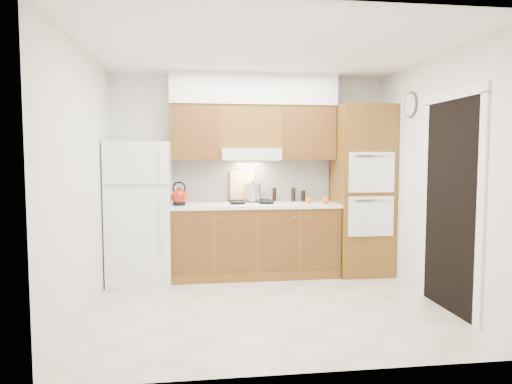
# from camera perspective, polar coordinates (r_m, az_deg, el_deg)

# --- Properties ---
(floor) EXTENTS (3.60, 3.60, 0.00)m
(floor) POSITION_cam_1_polar(r_m,az_deg,el_deg) (4.88, 1.41, -14.01)
(floor) COLOR beige
(floor) RESTS_ON ground
(ceiling) EXTENTS (3.60, 3.60, 0.00)m
(ceiling) POSITION_cam_1_polar(r_m,az_deg,el_deg) (4.74, 1.48, 17.31)
(ceiling) COLOR white
(ceiling) RESTS_ON wall_back
(wall_back) EXTENTS (3.60, 0.02, 2.60)m
(wall_back) POSITION_cam_1_polar(r_m,az_deg,el_deg) (6.12, -0.73, 2.17)
(wall_back) COLOR silver
(wall_back) RESTS_ON floor
(wall_left) EXTENTS (0.02, 3.00, 2.60)m
(wall_left) POSITION_cam_1_polar(r_m,az_deg,el_deg) (4.70, -20.78, 1.18)
(wall_left) COLOR silver
(wall_left) RESTS_ON floor
(wall_right) EXTENTS (0.02, 3.00, 2.60)m
(wall_right) POSITION_cam_1_polar(r_m,az_deg,el_deg) (5.22, 21.36, 1.47)
(wall_right) COLOR silver
(wall_right) RESTS_ON floor
(fridge) EXTENTS (0.75, 0.72, 1.72)m
(fridge) POSITION_cam_1_polar(r_m,az_deg,el_deg) (5.79, -14.25, -2.47)
(fridge) COLOR white
(fridge) RESTS_ON floor
(base_cabinets) EXTENTS (2.11, 0.60, 0.90)m
(base_cabinets) POSITION_cam_1_polar(r_m,az_deg,el_deg) (5.92, -0.14, -6.20)
(base_cabinets) COLOR brown
(base_cabinets) RESTS_ON floor
(countertop) EXTENTS (2.13, 0.62, 0.04)m
(countertop) POSITION_cam_1_polar(r_m,az_deg,el_deg) (5.84, -0.13, -1.68)
(countertop) COLOR white
(countertop) RESTS_ON base_cabinets
(backsplash) EXTENTS (2.11, 0.03, 0.56)m
(backsplash) POSITION_cam_1_polar(r_m,az_deg,el_deg) (6.11, -0.48, 1.41)
(backsplash) COLOR white
(backsplash) RESTS_ON countertop
(oven_cabinet) EXTENTS (0.70, 0.65, 2.20)m
(oven_cabinet) POSITION_cam_1_polar(r_m,az_deg,el_deg) (6.15, 13.07, 0.20)
(oven_cabinet) COLOR brown
(oven_cabinet) RESTS_ON floor
(upper_cab_left) EXTENTS (0.63, 0.33, 0.70)m
(upper_cab_left) POSITION_cam_1_polar(r_m,az_deg,el_deg) (5.91, -7.50, 7.38)
(upper_cab_left) COLOR brown
(upper_cab_left) RESTS_ON wall_back
(upper_cab_right) EXTENTS (0.73, 0.33, 0.70)m
(upper_cab_right) POSITION_cam_1_polar(r_m,az_deg,el_deg) (6.08, 6.20, 7.31)
(upper_cab_right) COLOR brown
(upper_cab_right) RESTS_ON wall_back
(range_hood) EXTENTS (0.75, 0.45, 0.15)m
(range_hood) POSITION_cam_1_polar(r_m,az_deg,el_deg) (5.89, -0.72, 4.75)
(range_hood) COLOR silver
(range_hood) RESTS_ON wall_back
(upper_cab_over_hood) EXTENTS (0.75, 0.33, 0.55)m
(upper_cab_over_hood) POSITION_cam_1_polar(r_m,az_deg,el_deg) (5.96, -0.79, 8.12)
(upper_cab_over_hood) COLOR brown
(upper_cab_over_hood) RESTS_ON range_hood
(soffit) EXTENTS (2.13, 0.36, 0.40)m
(soffit) POSITION_cam_1_polar(r_m,az_deg,el_deg) (6.00, -0.29, 12.66)
(soffit) COLOR silver
(soffit) RESTS_ON wall_back
(cooktop) EXTENTS (0.74, 0.50, 0.01)m
(cooktop) POSITION_cam_1_polar(r_m,az_deg,el_deg) (5.85, -0.64, -1.41)
(cooktop) COLOR white
(cooktop) RESTS_ON countertop
(doorway) EXTENTS (0.02, 0.90, 2.10)m
(doorway) POSITION_cam_1_polar(r_m,az_deg,el_deg) (4.93, 23.11, -1.66)
(doorway) COLOR black
(doorway) RESTS_ON floor
(wall_clock) EXTENTS (0.02, 0.30, 0.30)m
(wall_clock) POSITION_cam_1_polar(r_m,az_deg,el_deg) (5.73, 18.78, 10.29)
(wall_clock) COLOR #3F3833
(wall_clock) RESTS_ON wall_right
(kettle) EXTENTS (0.25, 0.25, 0.19)m
(kettle) POSITION_cam_1_polar(r_m,az_deg,el_deg) (5.71, -9.58, -0.60)
(kettle) COLOR maroon
(kettle) RESTS_ON countertop
(cutting_board) EXTENTS (0.33, 0.13, 0.43)m
(cutting_board) POSITION_cam_1_polar(r_m,az_deg,el_deg) (6.04, -1.73, 0.61)
(cutting_board) COLOR tan
(cutting_board) RESTS_ON countertop
(stock_pot) EXTENTS (0.25, 0.25, 0.22)m
(stock_pot) POSITION_cam_1_polar(r_m,az_deg,el_deg) (5.94, -0.41, -0.01)
(stock_pot) COLOR silver
(stock_pot) RESTS_ON cooktop
(condiment_a) EXTENTS (0.07, 0.07, 0.19)m
(condiment_a) POSITION_cam_1_polar(r_m,az_deg,el_deg) (6.08, 2.30, -0.36)
(condiment_a) COLOR black
(condiment_a) RESTS_ON countertop
(condiment_b) EXTENTS (0.07, 0.07, 0.18)m
(condiment_b) POSITION_cam_1_polar(r_m,az_deg,el_deg) (6.18, 4.69, -0.34)
(condiment_b) COLOR black
(condiment_b) RESTS_ON countertop
(condiment_c) EXTENTS (0.06, 0.06, 0.15)m
(condiment_c) POSITION_cam_1_polar(r_m,az_deg,el_deg) (6.18, 5.93, -0.50)
(condiment_c) COLOR black
(condiment_c) RESTS_ON countertop
(orange_near) EXTENTS (0.10, 0.10, 0.09)m
(orange_near) POSITION_cam_1_polar(r_m,az_deg,el_deg) (5.92, 8.73, -1.03)
(orange_near) COLOR orange
(orange_near) RESTS_ON countertop
(orange_far) EXTENTS (0.10, 0.10, 0.08)m
(orange_far) POSITION_cam_1_polar(r_m,az_deg,el_deg) (5.95, 6.65, -0.99)
(orange_far) COLOR #DC450B
(orange_far) RESTS_ON countertop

